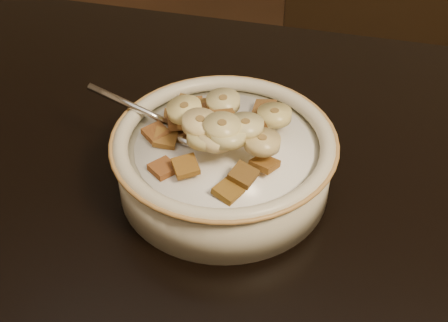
# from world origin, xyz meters

# --- Properties ---
(chair) EXTENTS (0.45, 0.45, 0.86)m
(chair) POSITION_xyz_m (0.02, 0.77, 0.43)
(chair) COLOR black
(chair) RESTS_ON floor
(cereal_bowl) EXTENTS (0.19, 0.19, 0.05)m
(cereal_bowl) POSITION_xyz_m (-0.10, 0.14, 0.77)
(cereal_bowl) COLOR beige
(cereal_bowl) RESTS_ON table
(milk) EXTENTS (0.16, 0.16, 0.00)m
(milk) POSITION_xyz_m (-0.10, 0.14, 0.80)
(milk) COLOR white
(milk) RESTS_ON cereal_bowl
(spoon) EXTENTS (0.05, 0.04, 0.01)m
(spoon) POSITION_xyz_m (-0.13, 0.14, 0.80)
(spoon) COLOR silver
(spoon) RESTS_ON cereal_bowl
(cereal_square_0) EXTENTS (0.03, 0.03, 0.01)m
(cereal_square_0) POSITION_xyz_m (-0.11, 0.16, 0.82)
(cereal_square_0) COLOR #9B6636
(cereal_square_0) RESTS_ON milk
(cereal_square_1) EXTENTS (0.03, 0.03, 0.01)m
(cereal_square_1) POSITION_xyz_m (-0.06, 0.12, 0.81)
(cereal_square_1) COLOR brown
(cereal_square_1) RESTS_ON milk
(cereal_square_2) EXTENTS (0.02, 0.02, 0.01)m
(cereal_square_2) POSITION_xyz_m (-0.12, 0.17, 0.81)
(cereal_square_2) COLOR brown
(cereal_square_2) RESTS_ON milk
(cereal_square_3) EXTENTS (0.02, 0.02, 0.01)m
(cereal_square_3) POSITION_xyz_m (-0.13, 0.15, 0.81)
(cereal_square_3) COLOR brown
(cereal_square_3) RESTS_ON milk
(cereal_square_4) EXTENTS (0.03, 0.03, 0.01)m
(cereal_square_4) POSITION_xyz_m (-0.17, 0.13, 0.80)
(cereal_square_4) COLOR brown
(cereal_square_4) RESTS_ON milk
(cereal_square_5) EXTENTS (0.03, 0.03, 0.01)m
(cereal_square_5) POSITION_xyz_m (-0.13, 0.16, 0.81)
(cereal_square_5) COLOR brown
(cereal_square_5) RESTS_ON milk
(cereal_square_6) EXTENTS (0.03, 0.03, 0.01)m
(cereal_square_6) POSITION_xyz_m (-0.09, 0.08, 0.80)
(cereal_square_6) COLOR brown
(cereal_square_6) RESTS_ON milk
(cereal_square_7) EXTENTS (0.02, 0.02, 0.01)m
(cereal_square_7) POSITION_xyz_m (-0.08, 0.19, 0.80)
(cereal_square_7) COLOR brown
(cereal_square_7) RESTS_ON milk
(cereal_square_8) EXTENTS (0.03, 0.03, 0.01)m
(cereal_square_8) POSITION_xyz_m (-0.15, 0.15, 0.81)
(cereal_square_8) COLOR brown
(cereal_square_8) RESTS_ON milk
(cereal_square_9) EXTENTS (0.03, 0.03, 0.01)m
(cereal_square_9) POSITION_xyz_m (-0.08, 0.10, 0.81)
(cereal_square_9) COLOR brown
(cereal_square_9) RESTS_ON milk
(cereal_square_10) EXTENTS (0.02, 0.02, 0.01)m
(cereal_square_10) POSITION_xyz_m (-0.16, 0.13, 0.80)
(cereal_square_10) COLOR brown
(cereal_square_10) RESTS_ON milk
(cereal_square_11) EXTENTS (0.02, 0.02, 0.01)m
(cereal_square_11) POSITION_xyz_m (-0.08, 0.17, 0.81)
(cereal_square_11) COLOR brown
(cereal_square_11) RESTS_ON milk
(cereal_square_12) EXTENTS (0.03, 0.03, 0.01)m
(cereal_square_12) POSITION_xyz_m (-0.15, 0.09, 0.80)
(cereal_square_12) COLOR brown
(cereal_square_12) RESTS_ON milk
(cereal_square_13) EXTENTS (0.03, 0.03, 0.01)m
(cereal_square_13) POSITION_xyz_m (-0.15, 0.19, 0.80)
(cereal_square_13) COLOR #98531A
(cereal_square_13) RESTS_ON milk
(cereal_square_14) EXTENTS (0.02, 0.02, 0.01)m
(cereal_square_14) POSITION_xyz_m (-0.15, 0.18, 0.80)
(cereal_square_14) COLOR brown
(cereal_square_14) RESTS_ON milk
(cereal_square_15) EXTENTS (0.02, 0.02, 0.01)m
(cereal_square_15) POSITION_xyz_m (-0.13, 0.14, 0.81)
(cereal_square_15) COLOR olive
(cereal_square_15) RESTS_ON milk
(cereal_square_16) EXTENTS (0.02, 0.03, 0.01)m
(cereal_square_16) POSITION_xyz_m (-0.14, 0.18, 0.81)
(cereal_square_16) COLOR brown
(cereal_square_16) RESTS_ON milk
(cereal_square_17) EXTENTS (0.03, 0.03, 0.01)m
(cereal_square_17) POSITION_xyz_m (-0.12, 0.09, 0.81)
(cereal_square_17) COLOR brown
(cereal_square_17) RESTS_ON milk
(cereal_square_18) EXTENTS (0.02, 0.03, 0.01)m
(cereal_square_18) POSITION_xyz_m (-0.16, 0.17, 0.80)
(cereal_square_18) COLOR olive
(cereal_square_18) RESTS_ON milk
(cereal_square_19) EXTENTS (0.03, 0.03, 0.01)m
(cereal_square_19) POSITION_xyz_m (-0.10, 0.15, 0.82)
(cereal_square_19) COLOR brown
(cereal_square_19) RESTS_ON milk
(banana_slice_0) EXTENTS (0.04, 0.04, 0.01)m
(banana_slice_0) POSITION_xyz_m (-0.11, 0.12, 0.82)
(banana_slice_0) COLOR #D7CB76
(banana_slice_0) RESTS_ON milk
(banana_slice_1) EXTENTS (0.03, 0.03, 0.01)m
(banana_slice_1) POSITION_xyz_m (-0.08, 0.13, 0.83)
(banana_slice_1) COLOR beige
(banana_slice_1) RESTS_ON milk
(banana_slice_2) EXTENTS (0.04, 0.04, 0.01)m
(banana_slice_2) POSITION_xyz_m (-0.14, 0.15, 0.83)
(banana_slice_2) COLOR beige
(banana_slice_2) RESTS_ON milk
(banana_slice_3) EXTENTS (0.04, 0.04, 0.01)m
(banana_slice_3) POSITION_xyz_m (-0.10, 0.12, 0.82)
(banana_slice_3) COLOR #FDE89B
(banana_slice_3) RESTS_ON milk
(banana_slice_4) EXTENTS (0.04, 0.04, 0.01)m
(banana_slice_4) POSITION_xyz_m (-0.09, 0.12, 0.83)
(banana_slice_4) COLOR #F9EAA2
(banana_slice_4) RESTS_ON milk
(banana_slice_5) EXTENTS (0.03, 0.04, 0.01)m
(banana_slice_5) POSITION_xyz_m (-0.10, 0.12, 0.83)
(banana_slice_5) COLOR #F9E689
(banana_slice_5) RESTS_ON milk
(banana_slice_6) EXTENTS (0.04, 0.04, 0.01)m
(banana_slice_6) POSITION_xyz_m (-0.06, 0.17, 0.82)
(banana_slice_6) COLOR tan
(banana_slice_6) RESTS_ON milk
(banana_slice_7) EXTENTS (0.04, 0.04, 0.01)m
(banana_slice_7) POSITION_xyz_m (-0.07, 0.12, 0.82)
(banana_slice_7) COLOR #DFC17F
(banana_slice_7) RESTS_ON milk
(banana_slice_8) EXTENTS (0.04, 0.04, 0.01)m
(banana_slice_8) POSITION_xyz_m (-0.12, 0.12, 0.83)
(banana_slice_8) COLOR #F9D998
(banana_slice_8) RESTS_ON milk
(banana_slice_9) EXTENTS (0.04, 0.04, 0.01)m
(banana_slice_9) POSITION_xyz_m (-0.11, 0.17, 0.82)
(banana_slice_9) COLOR #E7DD8A
(banana_slice_9) RESTS_ON milk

